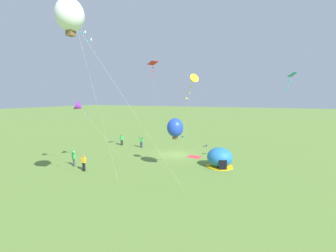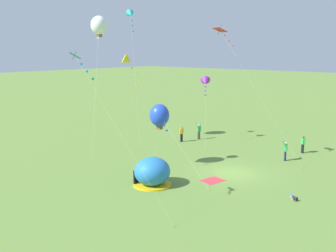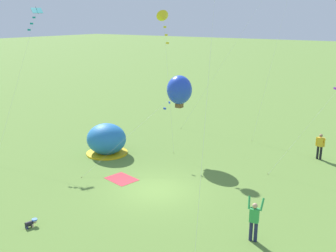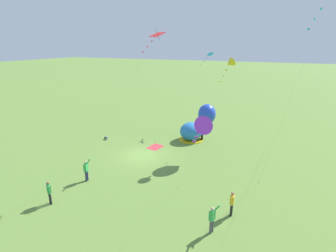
{
  "view_description": "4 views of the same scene",
  "coord_description": "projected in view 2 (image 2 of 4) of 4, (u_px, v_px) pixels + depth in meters",
  "views": [
    {
      "loc": [
        -10.66,
        26.62,
        7.42
      ],
      "look_at": [
        0.4,
        1.72,
        3.95
      ],
      "focal_mm": 24.0,
      "sensor_mm": 36.0,
      "label": 1
    },
    {
      "loc": [
        -26.44,
        -15.84,
        9.81
      ],
      "look_at": [
        -1.53,
        5.42,
        3.43
      ],
      "focal_mm": 42.0,
      "sensor_mm": 36.0,
      "label": 2
    },
    {
      "loc": [
        11.56,
        -15.75,
        9.02
      ],
      "look_at": [
        0.06,
        1.15,
        3.35
      ],
      "focal_mm": 42.0,
      "sensor_mm": 36.0,
      "label": 3
    },
    {
      "loc": [
        21.13,
        12.14,
        10.78
      ],
      "look_at": [
        0.54,
        2.99,
        3.66
      ],
      "focal_mm": 28.0,
      "sensor_mm": 36.0,
      "label": 4
    }
  ],
  "objects": [
    {
      "name": "person_flying_kite",
      "position": [
        199.0,
        130.0,
        43.53
      ],
      "size": [
        0.71,
        0.6,
        1.89
      ],
      "color": "#4C4C51",
      "rests_on": "ground"
    },
    {
      "name": "person_far_back",
      "position": [
        182.0,
        133.0,
        42.42
      ],
      "size": [
        0.59,
        0.25,
        1.72
      ],
      "color": "black",
      "rests_on": "ground"
    },
    {
      "name": "kite_purple",
      "position": [
        205.0,
        82.0,
        41.72
      ],
      "size": [
        4.52,
        3.53,
        7.07
      ],
      "color": "silver",
      "rests_on": "ground"
    },
    {
      "name": "person_center_field",
      "position": [
        303.0,
        143.0,
        37.73
      ],
      "size": [
        0.41,
        0.51,
        1.72
      ],
      "color": "black",
      "rests_on": "ground"
    },
    {
      "name": "toddler_crawling",
      "position": [
        294.0,
        198.0,
        25.98
      ],
      "size": [
        0.35,
        0.55,
        0.32
      ],
      "color": "black",
      "rests_on": "ground"
    },
    {
      "name": "kite_white",
      "position": [
        99.0,
        25.0,
        39.93
      ],
      "size": [
        6.51,
        6.02,
        13.2
      ],
      "color": "silver",
      "rests_on": "ground"
    },
    {
      "name": "ground_plane",
      "position": [
        231.0,
        173.0,
        31.71
      ],
      "size": [
        300.0,
        300.0,
        0.0
      ],
      "primitive_type": "plane",
      "color": "olive"
    },
    {
      "name": "kite_yellow",
      "position": [
        128.0,
        60.0,
        31.27
      ],
      "size": [
        2.63,
        2.28,
        9.51
      ],
      "color": "silver",
      "rests_on": "ground"
    },
    {
      "name": "kite_teal",
      "position": [
        80.0,
        63.0,
        22.45
      ],
      "size": [
        2.48,
        6.29,
        9.76
      ],
      "color": "silver",
      "rests_on": "ground"
    },
    {
      "name": "picnic_blanket",
      "position": [
        213.0,
        180.0,
        29.92
      ],
      "size": [
        1.92,
        1.61,
        0.01
      ],
      "primitive_type": "cube",
      "rotation": [
        0.0,
        0.0,
        -0.2
      ],
      "color": "#CC333D",
      "rests_on": "ground"
    },
    {
      "name": "kite_blue",
      "position": [
        159.0,
        115.0,
        32.92
      ],
      "size": [
        3.21,
        7.68,
        5.36
      ],
      "color": "silver",
      "rests_on": "ground"
    },
    {
      "name": "kite_cyan",
      "position": [
        130.0,
        14.0,
        39.85
      ],
      "size": [
        2.19,
        3.3,
        13.86
      ],
      "color": "silver",
      "rests_on": "ground"
    },
    {
      "name": "person_arms_raised",
      "position": [
        285.0,
        150.0,
        35.13
      ],
      "size": [
        0.68,
        0.55,
        1.89
      ],
      "color": "#1E2347",
      "rests_on": "ground"
    },
    {
      "name": "popup_tent",
      "position": [
        152.0,
        172.0,
        28.75
      ],
      "size": [
        2.81,
        2.81,
        2.1
      ],
      "color": "#2672BF",
      "rests_on": "ground"
    },
    {
      "name": "kite_red",
      "position": [
        222.0,
        34.0,
        32.68
      ],
      "size": [
        3.55,
        7.35,
        11.89
      ],
      "color": "silver",
      "rests_on": "ground"
    }
  ]
}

